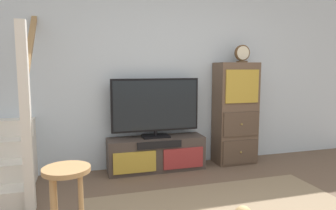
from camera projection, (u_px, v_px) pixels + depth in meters
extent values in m
cube|color=silver|center=(172.00, 69.00, 4.28)|extent=(6.40, 0.12, 2.70)
cube|color=#423833|center=(156.00, 154.00, 4.09)|extent=(1.29, 0.36, 0.45)
cube|color=#B79333|center=(135.00, 162.00, 3.82)|extent=(0.54, 0.02, 0.27)
cube|color=maroon|center=(183.00, 158.00, 4.00)|extent=(0.54, 0.02, 0.27)
cube|color=black|center=(160.00, 145.00, 3.89)|extent=(0.58, 0.02, 0.09)
cube|color=black|center=(156.00, 136.00, 4.08)|extent=(0.36, 0.22, 0.02)
cylinder|color=black|center=(156.00, 133.00, 4.08)|extent=(0.05, 0.05, 0.06)
cube|color=black|center=(155.00, 105.00, 4.03)|extent=(1.17, 0.05, 0.70)
cube|color=black|center=(156.00, 105.00, 4.00)|extent=(1.12, 0.01, 0.65)
cube|color=brown|center=(235.00, 113.00, 4.37)|extent=(0.58, 0.34, 1.44)
cube|color=#4E3C2F|center=(240.00, 152.00, 4.26)|extent=(0.53, 0.02, 0.33)
sphere|color=olive|center=(241.00, 152.00, 4.24)|extent=(0.03, 0.03, 0.03)
cube|color=#4E3C2F|center=(241.00, 124.00, 4.21)|extent=(0.53, 0.02, 0.33)
sphere|color=olive|center=(242.00, 124.00, 4.19)|extent=(0.03, 0.03, 0.03)
cube|color=#B79333|center=(242.00, 86.00, 4.15)|extent=(0.49, 0.02, 0.45)
cube|color=#4C3823|center=(242.00, 62.00, 4.28)|extent=(0.13, 0.08, 0.02)
cylinder|color=brown|center=(242.00, 53.00, 4.26)|extent=(0.22, 0.04, 0.22)
cylinder|color=beige|center=(243.00, 53.00, 4.24)|extent=(0.19, 0.01, 0.19)
cube|color=silver|center=(0.00, 139.00, 3.87)|extent=(0.90, 0.26, 0.95)
cube|color=silver|center=(26.00, 118.00, 2.84)|extent=(0.09, 0.09, 1.80)
cube|color=#9E7547|center=(31.00, 37.00, 3.36)|extent=(0.06, 1.33, 0.99)
cylinder|color=#A37A4C|center=(55.00, 210.00, 2.28)|extent=(0.04, 0.04, 0.63)
cylinder|color=#A37A4C|center=(81.00, 206.00, 2.34)|extent=(0.04, 0.04, 0.63)
cylinder|color=#A37A4C|center=(66.00, 170.00, 2.18)|extent=(0.34, 0.34, 0.03)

